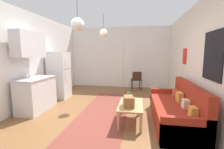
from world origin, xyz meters
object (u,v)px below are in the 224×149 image
object	(u,v)px
accent_chair	(136,79)
pendant_lamp_near	(78,24)
couch	(177,111)
pendant_lamp_far	(103,33)
coffee_table	(131,106)
bamboo_vase	(129,96)
handbag	(129,101)
refrigerator	(59,75)

from	to	relation	value
accent_chair	pendant_lamp_near	distance (m)	4.11
couch	accent_chair	xyz separation A→B (m)	(-0.95, 3.00, 0.19)
couch	pendant_lamp_far	bearing A→B (deg)	146.74
coffee_table	accent_chair	size ratio (longest dim) A/B	1.27
coffee_table	bamboo_vase	world-z (taller)	bamboo_vase
handbag	accent_chair	size ratio (longest dim) A/B	0.43
refrigerator	bamboo_vase	bearing A→B (deg)	-28.78
accent_chair	refrigerator	bearing A→B (deg)	18.89
pendant_lamp_far	handbag	bearing A→B (deg)	-60.83
bamboo_vase	handbag	bearing A→B (deg)	-86.85
refrigerator	accent_chair	xyz separation A→B (m)	(2.66, 1.55, -0.33)
bamboo_vase	pendant_lamp_far	world-z (taller)	pendant_lamp_far
refrigerator	pendant_lamp_far	world-z (taller)	pendant_lamp_far
refrigerator	pendant_lamp_far	size ratio (longest dim) A/B	2.35
accent_chair	bamboo_vase	bearing A→B (deg)	75.82
refrigerator	pendant_lamp_near	xyz separation A→B (m)	(1.56, -2.06, 1.31)
bamboo_vase	pendant_lamp_far	distance (m)	2.24
accent_chair	pendant_lamp_far	distance (m)	2.63
accent_chair	pendant_lamp_far	world-z (taller)	pendant_lamp_far
pendant_lamp_far	coffee_table	bearing A→B (deg)	-56.69
couch	pendant_lamp_near	distance (m)	2.81
couch	refrigerator	world-z (taller)	refrigerator
coffee_table	pendant_lamp_near	distance (m)	2.06
coffee_table	bamboo_vase	bearing A→B (deg)	106.65
pendant_lamp_near	bamboo_vase	bearing A→B (deg)	35.29
coffee_table	handbag	world-z (taller)	handbag
refrigerator	pendant_lamp_near	world-z (taller)	pendant_lamp_near
pendant_lamp_near	pendant_lamp_far	xyz separation A→B (m)	(0.08, 1.91, 0.08)
bamboo_vase	accent_chair	bearing A→B (deg)	87.21
coffee_table	refrigerator	world-z (taller)	refrigerator
accent_chair	pendant_lamp_near	bearing A→B (deg)	61.66
pendant_lamp_near	couch	bearing A→B (deg)	16.71
coffee_table	handbag	distance (m)	0.25
couch	pendant_lamp_near	size ratio (longest dim) A/B	2.79
couch	coffee_table	bearing A→B (deg)	-172.22
couch	bamboo_vase	world-z (taller)	couch
bamboo_vase	pendant_lamp_near	size ratio (longest dim) A/B	0.57
handbag	pendant_lamp_far	size ratio (longest dim) A/B	0.50
refrigerator	pendant_lamp_far	distance (m)	2.15
couch	bamboo_vase	xyz separation A→B (m)	(-1.09, 0.06, 0.26)
couch	accent_chair	bearing A→B (deg)	107.53
couch	refrigerator	xyz separation A→B (m)	(-3.60, 1.44, 0.52)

